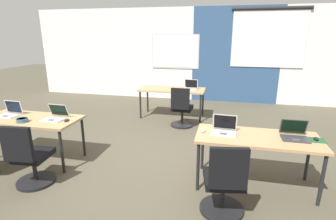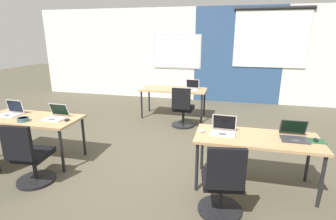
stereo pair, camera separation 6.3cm
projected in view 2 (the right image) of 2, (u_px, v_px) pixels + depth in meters
The scene contains 18 objects.
ground_plane at pixel (146, 153), 4.58m from camera, with size 24.00×24.00×0.00m.
back_wall_assembly at pixel (189, 54), 8.08m from camera, with size 10.00×0.27×2.80m.
desk_near_left at pixel (31, 121), 4.23m from camera, with size 1.60×0.70×0.72m.
desk_near_right at pixel (256, 141), 3.43m from camera, with size 1.60×0.70×0.72m.
desk_far_center at pixel (174, 91), 6.44m from camera, with size 1.60×0.70×0.72m.
laptop_far_right at pixel (192, 87), 6.35m from camera, with size 0.35×0.30×0.23m.
chair_far_right at pixel (183, 111), 5.80m from camera, with size 0.52×0.55×0.92m.
laptop_near_left_inner at pixel (56, 116), 4.14m from camera, with size 0.33×0.31×0.23m.
mouse_near_left_inner at pixel (67, 120), 4.04m from camera, with size 0.07×0.11×0.03m.
chair_near_left_inner at pixel (30, 159), 3.54m from camera, with size 0.52×0.56×0.92m.
laptop_near_right_inner at pixel (223, 129), 3.54m from camera, with size 0.34×0.28×0.24m.
mouse_near_right_inner at pixel (202, 131), 3.58m from camera, with size 0.08×0.11×0.03m.
chair_near_right_inner at pixel (222, 186), 2.92m from camera, with size 0.52×0.57×0.92m.
laptop_near_left_end at pixel (11, 112), 4.34m from camera, with size 0.34×0.28×0.24m.
laptop_near_right_end at pixel (294, 135), 3.34m from camera, with size 0.33×0.31×0.23m.
mousepad_near_right_end at pixel (316, 141), 3.28m from camera, with size 0.22×0.19×0.00m.
mouse_near_right_end at pixel (316, 140), 3.28m from camera, with size 0.06×0.10×0.03m.
snack_bowl at pixel (23, 119), 4.02m from camera, with size 0.18×0.18×0.06m.
Camera 2 is at (1.38, -3.96, 2.02)m, focal length 27.82 mm.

